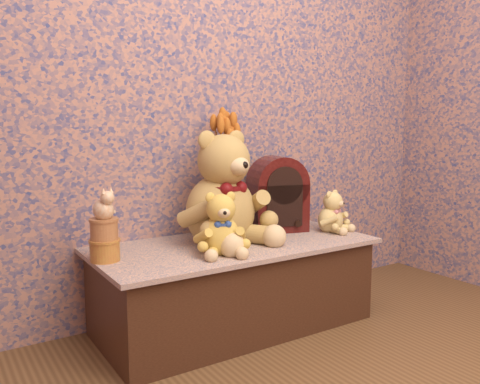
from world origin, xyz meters
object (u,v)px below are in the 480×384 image
object	(u,v)px
teddy_large	(220,183)
cathedral_radio	(277,193)
ceramic_vase	(229,214)
biscuit_tin_lower	(105,250)
cat_figurine	(103,203)
teddy_medium	(220,220)
teddy_small	(331,209)

from	to	relation	value
teddy_large	cathedral_radio	xyz separation A→B (m)	(0.37, 0.07, -0.08)
teddy_large	ceramic_vase	world-z (taller)	teddy_large
biscuit_tin_lower	cat_figurine	distance (m)	0.19
ceramic_vase	biscuit_tin_lower	distance (m)	0.66
biscuit_tin_lower	teddy_medium	bearing A→B (deg)	-17.84
biscuit_tin_lower	cathedral_radio	bearing A→B (deg)	6.20
teddy_small	cathedral_radio	bearing A→B (deg)	117.82
cathedral_radio	cat_figurine	bearing A→B (deg)	-158.48
teddy_large	biscuit_tin_lower	world-z (taller)	teddy_large
teddy_medium	ceramic_vase	xyz separation A→B (m)	(0.20, 0.26, -0.03)
cathedral_radio	biscuit_tin_lower	bearing A→B (deg)	-158.48
teddy_small	ceramic_vase	world-z (taller)	teddy_small
teddy_medium	cathedral_radio	world-z (taller)	cathedral_radio
teddy_large	ceramic_vase	xyz separation A→B (m)	(0.09, 0.08, -0.17)
ceramic_vase	biscuit_tin_lower	bearing A→B (deg)	-169.73
teddy_medium	teddy_small	xyz separation A→B (m)	(0.69, 0.07, -0.03)
ceramic_vase	teddy_small	bearing A→B (deg)	-21.25
teddy_medium	teddy_small	bearing A→B (deg)	23.37
teddy_large	teddy_medium	world-z (taller)	teddy_large
teddy_medium	cat_figurine	xyz separation A→B (m)	(-0.44, 0.14, 0.09)
teddy_large	biscuit_tin_lower	xyz separation A→B (m)	(-0.55, -0.03, -0.23)
teddy_large	ceramic_vase	distance (m)	0.21
teddy_medium	cathedral_radio	xyz separation A→B (m)	(0.48, 0.24, 0.05)
ceramic_vase	teddy_medium	bearing A→B (deg)	-127.47
teddy_small	cat_figurine	bearing A→B (deg)	154.00
teddy_medium	teddy_small	size ratio (longest dim) A/B	1.25
cat_figurine	cathedral_radio	bearing A→B (deg)	-9.32
teddy_large	biscuit_tin_lower	distance (m)	0.60
teddy_large	teddy_medium	bearing A→B (deg)	-130.03
cathedral_radio	biscuit_tin_lower	world-z (taller)	cathedral_radio
teddy_small	biscuit_tin_lower	world-z (taller)	teddy_small
ceramic_vase	biscuit_tin_lower	world-z (taller)	ceramic_vase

